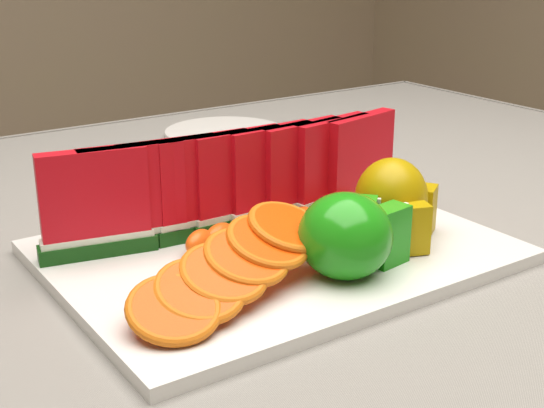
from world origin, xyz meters
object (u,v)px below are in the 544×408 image
(pear_cluster, at_px, (394,200))
(apple_cluster, at_px, (350,235))
(platter, at_px, (275,252))
(side_plate, at_px, (225,133))

(pear_cluster, bearing_deg, apple_cluster, -157.67)
(platter, xyz_separation_m, apple_cluster, (0.02, -0.08, 0.04))
(pear_cluster, height_order, side_plate, pear_cluster)
(platter, relative_size, pear_cluster, 4.52)
(platter, height_order, apple_cluster, apple_cluster)
(side_plate, bearing_deg, platter, -115.06)
(apple_cluster, distance_m, pear_cluster, 0.09)
(platter, distance_m, pear_cluster, 0.12)
(apple_cluster, bearing_deg, platter, 105.05)
(apple_cluster, relative_size, side_plate, 0.54)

